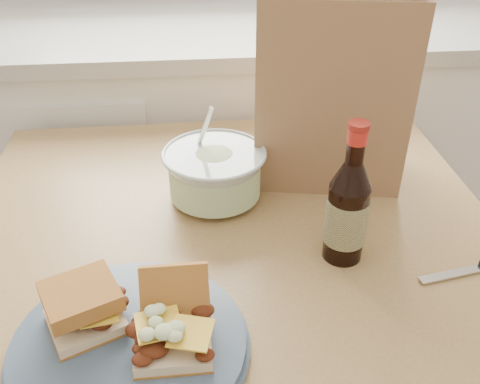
{
  "coord_description": "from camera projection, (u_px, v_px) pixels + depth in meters",
  "views": [
    {
      "loc": [
        -0.1,
        0.17,
        1.37
      ],
      "look_at": [
        -0.03,
        0.91,
        0.87
      ],
      "focal_mm": 40.0,
      "sensor_mm": 36.0,
      "label": 1
    }
  ],
  "objects": [
    {
      "name": "cabinet_run",
      "position": [
        228.0,
        162.0,
        1.77
      ],
      "size": [
        2.5,
        0.64,
        0.94
      ],
      "color": "white",
      "rests_on": "ground"
    },
    {
      "name": "dining_table",
      "position": [
        234.0,
        295.0,
        0.97
      ],
      "size": [
        0.96,
        0.96,
        0.79
      ],
      "rotation": [
        0.0,
        0.0,
        0.01
      ],
      "color": "tan",
      "rests_on": "ground"
    },
    {
      "name": "plate",
      "position": [
        130.0,
        345.0,
        0.71
      ],
      "size": [
        0.31,
        0.31,
        0.02
      ],
      "primitive_type": "cylinder",
      "color": "#465971",
      "rests_on": "dining_table"
    },
    {
      "name": "sandwich_left",
      "position": [
        83.0,
        308.0,
        0.71
      ],
      "size": [
        0.12,
        0.12,
        0.07
      ],
      "rotation": [
        0.0,
        0.0,
        0.43
      ],
      "color": "beige",
      "rests_on": "plate"
    },
    {
      "name": "sandwich_right",
      "position": [
        173.0,
        322.0,
        0.7
      ],
      "size": [
        0.1,
        0.14,
        0.08
      ],
      "rotation": [
        0.0,
        0.0,
        0.01
      ],
      "color": "beige",
      "rests_on": "plate"
    },
    {
      "name": "coleslaw_bowl",
      "position": [
        215.0,
        176.0,
        1.0
      ],
      "size": [
        0.19,
        0.19,
        0.19
      ],
      "color": "silver",
      "rests_on": "dining_table"
    },
    {
      "name": "beer_bottle",
      "position": [
        347.0,
        210.0,
        0.83
      ],
      "size": [
        0.07,
        0.07,
        0.24
      ],
      "rotation": [
        0.0,
        0.0,
        0.25
      ],
      "color": "black",
      "rests_on": "dining_table"
    },
    {
      "name": "paper_bag",
      "position": [
        331.0,
        88.0,
        1.01
      ],
      "size": [
        0.31,
        0.23,
        0.36
      ],
      "primitive_type": "cube",
      "rotation": [
        0.0,
        0.0,
        -0.18
      ],
      "color": "olive",
      "rests_on": "dining_table"
    }
  ]
}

